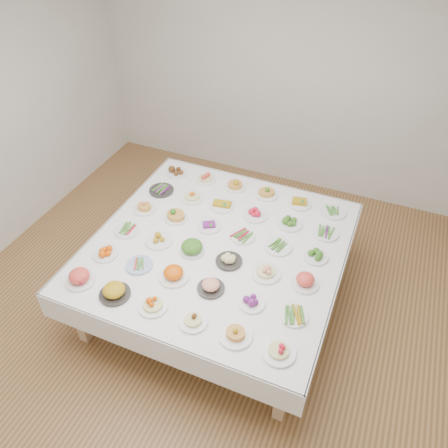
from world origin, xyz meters
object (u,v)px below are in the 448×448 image
at_px(dish_35, 333,211).
at_px(display_table, 218,249).
at_px(dish_18, 144,206).
at_px(dish_0, 79,275).

bearing_deg(dish_35, display_table, -135.28).
bearing_deg(dish_18, dish_35, 21.69).
height_order(dish_0, dish_35, dish_0).
relative_size(dish_0, dish_18, 1.09).
bearing_deg(dish_35, dish_0, -135.28).
xyz_separation_m(dish_0, dish_18, (0.00, 1.05, -0.03)).
relative_size(display_table, dish_0, 9.38).
height_order(display_table, dish_0, dish_0).
bearing_deg(dish_0, dish_35, 44.72).
distance_m(display_table, dish_18, 0.91).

